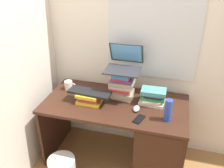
{
  "coord_description": "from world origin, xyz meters",
  "views": [
    {
      "loc": [
        0.5,
        -1.94,
        2.0
      ],
      "look_at": [
        -0.04,
        0.04,
        0.91
      ],
      "focal_mm": 38.5,
      "sensor_mm": 36.0,
      "label": 1
    }
  ],
  "objects_px": {
    "laptop": "(124,63)",
    "mug": "(69,85)",
    "desk": "(148,137)",
    "book_stack_tall": "(122,85)",
    "cell_phone": "(139,119)",
    "keyboard": "(90,92)",
    "water_bottle": "(168,110)",
    "book_stack_side": "(153,97)",
    "computer_mouse": "(136,109)",
    "book_stack_keyboard_riser": "(89,98)"
  },
  "relations": [
    {
      "from": "laptop",
      "to": "mug",
      "type": "bearing_deg",
      "value": -176.61
    },
    {
      "from": "desk",
      "to": "laptop",
      "type": "xyz_separation_m",
      "value": [
        -0.31,
        0.2,
        0.69
      ]
    },
    {
      "from": "book_stack_tall",
      "to": "cell_phone",
      "type": "height_order",
      "value": "book_stack_tall"
    },
    {
      "from": "keyboard",
      "to": "water_bottle",
      "type": "xyz_separation_m",
      "value": [
        0.76,
        -0.1,
        -0.01
      ]
    },
    {
      "from": "laptop",
      "to": "cell_phone",
      "type": "xyz_separation_m",
      "value": [
        0.23,
        -0.38,
        -0.35
      ]
    },
    {
      "from": "book_stack_side",
      "to": "mug",
      "type": "relative_size",
      "value": 2.03
    },
    {
      "from": "computer_mouse",
      "to": "mug",
      "type": "distance_m",
      "value": 0.81
    },
    {
      "from": "book_stack_keyboard_riser",
      "to": "book_stack_side",
      "type": "height_order",
      "value": "book_stack_side"
    },
    {
      "from": "cell_phone",
      "to": "book_stack_side",
      "type": "bearing_deg",
      "value": 93.07
    },
    {
      "from": "book_stack_side",
      "to": "keyboard",
      "type": "bearing_deg",
      "value": -166.67
    },
    {
      "from": "book_stack_keyboard_riser",
      "to": "computer_mouse",
      "type": "relative_size",
      "value": 2.32
    },
    {
      "from": "desk",
      "to": "book_stack_tall",
      "type": "relative_size",
      "value": 4.67
    },
    {
      "from": "laptop",
      "to": "water_bottle",
      "type": "relative_size",
      "value": 1.68
    },
    {
      "from": "book_stack_tall",
      "to": "keyboard",
      "type": "bearing_deg",
      "value": -151.63
    },
    {
      "from": "book_stack_tall",
      "to": "cell_phone",
      "type": "xyz_separation_m",
      "value": [
        0.23,
        -0.31,
        -0.15
      ]
    },
    {
      "from": "cell_phone",
      "to": "water_bottle",
      "type": "bearing_deg",
      "value": 31.54
    },
    {
      "from": "book_stack_tall",
      "to": "keyboard",
      "type": "xyz_separation_m",
      "value": [
        -0.29,
        -0.15,
        -0.04
      ]
    },
    {
      "from": "book_stack_tall",
      "to": "laptop",
      "type": "distance_m",
      "value": 0.22
    },
    {
      "from": "book_stack_keyboard_riser",
      "to": "computer_mouse",
      "type": "xyz_separation_m",
      "value": [
        0.47,
        -0.01,
        -0.03
      ]
    },
    {
      "from": "book_stack_keyboard_riser",
      "to": "water_bottle",
      "type": "xyz_separation_m",
      "value": [
        0.76,
        -0.1,
        0.06
      ]
    },
    {
      "from": "keyboard",
      "to": "cell_phone",
      "type": "distance_m",
      "value": 0.55
    },
    {
      "from": "computer_mouse",
      "to": "water_bottle",
      "type": "bearing_deg",
      "value": -15.93
    },
    {
      "from": "book_stack_keyboard_riser",
      "to": "computer_mouse",
      "type": "height_order",
      "value": "book_stack_keyboard_riser"
    },
    {
      "from": "computer_mouse",
      "to": "desk",
      "type": "bearing_deg",
      "value": 20.15
    },
    {
      "from": "water_bottle",
      "to": "cell_phone",
      "type": "relative_size",
      "value": 1.53
    },
    {
      "from": "desk",
      "to": "book_stack_tall",
      "type": "distance_m",
      "value": 0.59
    },
    {
      "from": "desk",
      "to": "cell_phone",
      "type": "height_order",
      "value": "cell_phone"
    },
    {
      "from": "mug",
      "to": "laptop",
      "type": "bearing_deg",
      "value": 3.39
    },
    {
      "from": "book_stack_keyboard_riser",
      "to": "water_bottle",
      "type": "relative_size",
      "value": 1.16
    },
    {
      "from": "keyboard",
      "to": "water_bottle",
      "type": "height_order",
      "value": "water_bottle"
    },
    {
      "from": "laptop",
      "to": "desk",
      "type": "bearing_deg",
      "value": -32.27
    },
    {
      "from": "book_stack_tall",
      "to": "keyboard",
      "type": "relative_size",
      "value": 0.72
    },
    {
      "from": "book_stack_keyboard_riser",
      "to": "laptop",
      "type": "bearing_deg",
      "value": 38.74
    },
    {
      "from": "keyboard",
      "to": "computer_mouse",
      "type": "relative_size",
      "value": 4.04
    },
    {
      "from": "book_stack_tall",
      "to": "computer_mouse",
      "type": "height_order",
      "value": "book_stack_tall"
    },
    {
      "from": "laptop",
      "to": "mug",
      "type": "relative_size",
      "value": 2.82
    },
    {
      "from": "book_stack_tall",
      "to": "computer_mouse",
      "type": "distance_m",
      "value": 0.29
    },
    {
      "from": "desk",
      "to": "water_bottle",
      "type": "xyz_separation_m",
      "value": [
        0.16,
        -0.13,
        0.43
      ]
    },
    {
      "from": "book_stack_tall",
      "to": "book_stack_side",
      "type": "xyz_separation_m",
      "value": [
        0.31,
        -0.01,
        -0.08
      ]
    },
    {
      "from": "water_bottle",
      "to": "book_stack_side",
      "type": "bearing_deg",
      "value": 123.01
    },
    {
      "from": "laptop",
      "to": "computer_mouse",
      "type": "xyz_separation_m",
      "value": [
        0.18,
        -0.25,
        -0.34
      ]
    },
    {
      "from": "desk",
      "to": "book_stack_tall",
      "type": "xyz_separation_m",
      "value": [
        -0.31,
        0.13,
        0.48
      ]
    },
    {
      "from": "desk",
      "to": "mug",
      "type": "height_order",
      "value": "mug"
    },
    {
      "from": "book_stack_keyboard_riser",
      "to": "cell_phone",
      "type": "relative_size",
      "value": 1.77
    },
    {
      "from": "mug",
      "to": "cell_phone",
      "type": "distance_m",
      "value": 0.9
    },
    {
      "from": "desk",
      "to": "computer_mouse",
      "type": "distance_m",
      "value": 0.37
    },
    {
      "from": "book_stack_keyboard_riser",
      "to": "mug",
      "type": "xyz_separation_m",
      "value": [
        -0.31,
        0.2,
        -0.0
      ]
    },
    {
      "from": "desk",
      "to": "book_stack_side",
      "type": "xyz_separation_m",
      "value": [
        -0.0,
        0.11,
        0.4
      ]
    },
    {
      "from": "book_stack_side",
      "to": "keyboard",
      "type": "height_order",
      "value": "book_stack_side"
    },
    {
      "from": "book_stack_keyboard_riser",
      "to": "water_bottle",
      "type": "bearing_deg",
      "value": -7.26
    }
  ]
}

